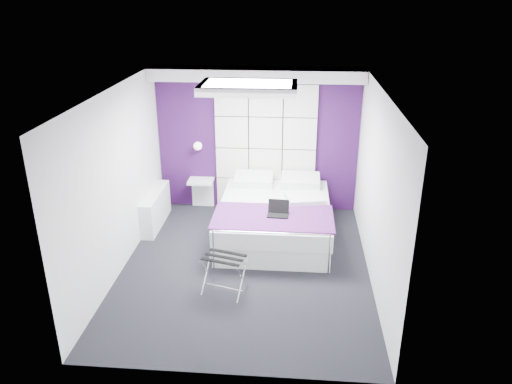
# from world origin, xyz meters

# --- Properties ---
(floor) EXTENTS (4.40, 4.40, 0.00)m
(floor) POSITION_xyz_m (0.00, 0.00, 0.00)
(floor) COLOR black
(floor) RESTS_ON ground
(ceiling) EXTENTS (4.40, 4.40, 0.00)m
(ceiling) POSITION_xyz_m (0.00, 0.00, 2.60)
(ceiling) COLOR white
(ceiling) RESTS_ON wall_back
(wall_back) EXTENTS (3.60, 0.00, 3.60)m
(wall_back) POSITION_xyz_m (0.00, 2.20, 1.30)
(wall_back) COLOR silver
(wall_back) RESTS_ON floor
(wall_left) EXTENTS (0.00, 4.40, 4.40)m
(wall_left) POSITION_xyz_m (-1.80, 0.00, 1.30)
(wall_left) COLOR silver
(wall_left) RESTS_ON floor
(wall_right) EXTENTS (0.00, 4.40, 4.40)m
(wall_right) POSITION_xyz_m (1.80, 0.00, 1.30)
(wall_right) COLOR silver
(wall_right) RESTS_ON floor
(accent_wall) EXTENTS (3.58, 0.02, 2.58)m
(accent_wall) POSITION_xyz_m (0.00, 2.19, 1.30)
(accent_wall) COLOR #310E40
(accent_wall) RESTS_ON wall_back
(soffit) EXTENTS (3.58, 0.50, 0.20)m
(soffit) POSITION_xyz_m (0.00, 1.95, 2.50)
(soffit) COLOR white
(soffit) RESTS_ON wall_back
(headboard) EXTENTS (1.80, 0.08, 2.30)m
(headboard) POSITION_xyz_m (0.15, 2.14, 1.17)
(headboard) COLOR silver
(headboard) RESTS_ON wall_back
(skylight) EXTENTS (1.36, 0.86, 0.12)m
(skylight) POSITION_xyz_m (0.00, 0.60, 2.55)
(skylight) COLOR white
(skylight) RESTS_ON ceiling
(wall_lamp) EXTENTS (0.15, 0.15, 0.15)m
(wall_lamp) POSITION_xyz_m (-1.05, 2.06, 1.22)
(wall_lamp) COLOR white
(wall_lamp) RESTS_ON wall_back
(radiator) EXTENTS (0.22, 1.20, 0.60)m
(radiator) POSITION_xyz_m (-1.69, 1.30, 0.30)
(radiator) COLOR white
(radiator) RESTS_ON floor
(bed) EXTENTS (1.83, 2.21, 0.77)m
(bed) POSITION_xyz_m (0.38, 1.04, 0.33)
(bed) COLOR white
(bed) RESTS_ON floor
(nightstand) EXTENTS (0.45, 0.35, 0.05)m
(nightstand) POSITION_xyz_m (-1.02, 2.02, 0.55)
(nightstand) COLOR white
(nightstand) RESTS_ON wall_back
(luggage_rack) EXTENTS (0.54, 0.40, 0.53)m
(luggage_rack) POSITION_xyz_m (-0.21, -0.64, 0.27)
(luggage_rack) COLOR silver
(luggage_rack) RESTS_ON floor
(laptop) EXTENTS (0.32, 0.23, 0.23)m
(laptop) POSITION_xyz_m (0.45, 0.55, 0.68)
(laptop) COLOR black
(laptop) RESTS_ON bed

